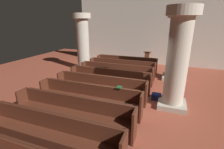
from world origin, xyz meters
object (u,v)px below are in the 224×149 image
at_px(lectern, 147,61).
at_px(pew_row_6, 72,111).
at_px(pillar_aisle_rear, 178,58).
at_px(pew_row_4, 100,87).
at_px(pew_row_1, 122,68).
at_px(pew_row_7, 49,132).
at_px(hymn_book, 119,87).
at_px(pew_row_5, 89,97).
at_px(pew_row_3, 109,79).
at_px(pew_row_2, 116,72).
at_px(pew_row_0, 126,63).
at_px(pillar_far_side, 83,41).
at_px(kneeler_box_navy, 156,97).
at_px(pillar_aisle_side, 176,46).

bearing_deg(lectern, pew_row_6, -98.33).
relative_size(pew_row_6, pillar_aisle_rear, 1.08).
bearing_deg(pew_row_6, pew_row_4, 90.00).
xyz_separation_m(pew_row_1, pew_row_7, (0.00, -5.86, 0.00)).
bearing_deg(hymn_book, pew_row_6, -131.35).
bearing_deg(lectern, pew_row_1, -114.60).
bearing_deg(pew_row_7, pew_row_5, 90.00).
relative_size(pew_row_3, pew_row_6, 1.00).
distance_m(pew_row_2, pew_row_4, 1.95).
height_order(pew_row_3, pew_row_4, same).
relative_size(pew_row_2, hymn_book, 18.42).
xyz_separation_m(pew_row_0, pew_row_3, (0.00, -2.93, 0.00)).
height_order(pew_row_0, pillar_far_side, pillar_far_side).
height_order(pew_row_5, pillar_far_side, pillar_far_side).
bearing_deg(pew_row_2, kneeler_box_navy, -32.98).
height_order(pew_row_5, pillar_aisle_rear, pillar_aisle_rear).
distance_m(pew_row_2, pew_row_7, 4.88).
bearing_deg(hymn_book, pew_row_1, 105.41).
xyz_separation_m(pew_row_7, pillar_far_side, (-2.65, 6.34, 1.28)).
bearing_deg(pew_row_1, lectern, 65.40).
xyz_separation_m(pew_row_6, pillar_aisle_rear, (2.70, 2.19, 1.28)).
bearing_deg(pillar_aisle_rear, pillar_aisle_side, 90.00).
bearing_deg(kneeler_box_navy, pew_row_2, 147.02).
distance_m(pew_row_2, pillar_aisle_side, 3.29).
bearing_deg(hymn_book, kneeler_box_navy, 51.50).
distance_m(pew_row_1, pillar_aisle_side, 3.01).
distance_m(pew_row_7, pillar_aisle_side, 6.94).
distance_m(pew_row_6, hymn_book, 1.61).
distance_m(pew_row_0, hymn_book, 4.83).
relative_size(pew_row_4, pew_row_5, 1.00).
bearing_deg(pew_row_0, pillar_aisle_side, -11.96).
distance_m(pew_row_2, pillar_far_side, 3.28).
xyz_separation_m(pew_row_7, lectern, (1.05, 8.16, -0.03)).
bearing_deg(lectern, pillar_far_side, -153.85).
bearing_deg(pew_row_0, pew_row_6, -90.00).
distance_m(pew_row_0, pew_row_6, 5.86).
relative_size(pew_row_5, pillar_aisle_rear, 1.08).
xyz_separation_m(pew_row_1, pew_row_3, (0.00, -1.95, 0.00)).
distance_m(pew_row_5, pew_row_6, 0.98).
bearing_deg(pew_row_3, pillar_aisle_rear, -15.31).
distance_m(pew_row_6, lectern, 7.26).
bearing_deg(pillar_far_side, pew_row_3, -42.61).
bearing_deg(pew_row_6, pew_row_7, -90.00).
bearing_deg(pew_row_0, pew_row_4, -90.00).
bearing_deg(pew_row_6, pew_row_5, 90.00).
bearing_deg(kneeler_box_navy, hymn_book, -128.50).
bearing_deg(pew_row_6, pew_row_0, 90.00).
height_order(pillar_far_side, kneeler_box_navy, pillar_far_side).
relative_size(pew_row_7, pillar_far_side, 1.08).
relative_size(pew_row_1, pew_row_5, 1.00).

